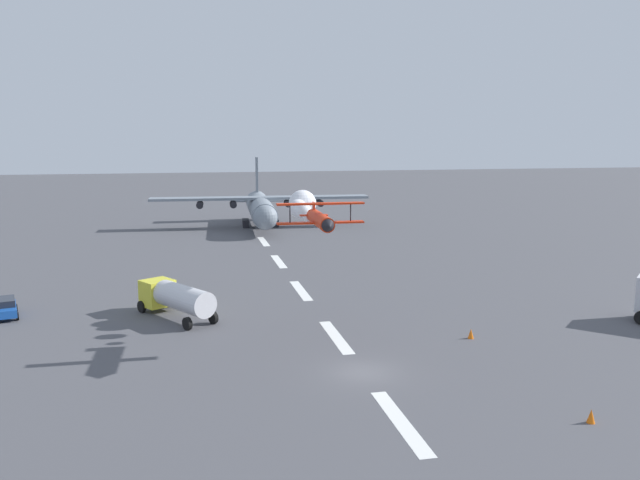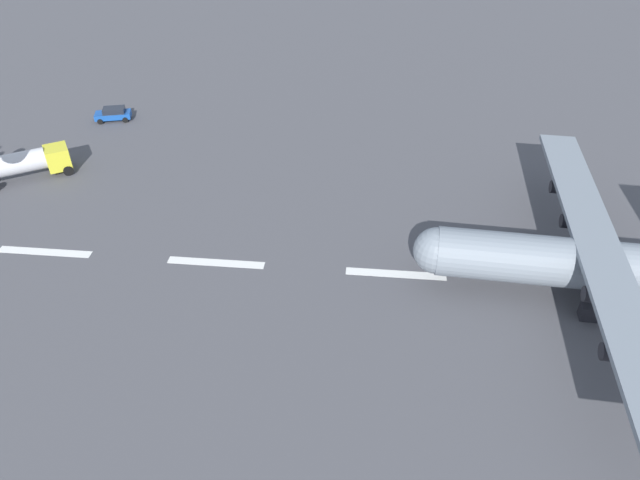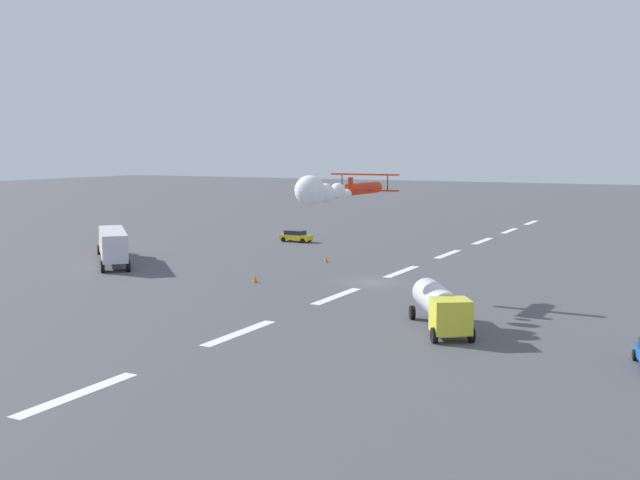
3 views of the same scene
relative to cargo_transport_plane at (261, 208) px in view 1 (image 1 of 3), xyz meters
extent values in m
plane|color=#4C4C51|center=(-64.39, 1.22, -3.29)|extent=(440.00, 440.00, 0.00)
cube|color=white|center=(-71.72, 1.22, -3.28)|extent=(8.00, 0.90, 0.01)
cube|color=white|center=(-57.05, 1.22, -3.28)|extent=(8.00, 0.90, 0.01)
cube|color=white|center=(-42.38, 1.22, -3.28)|extent=(8.00, 0.90, 0.01)
cube|color=white|center=(-27.71, 1.22, -3.28)|extent=(8.00, 0.90, 0.01)
cube|color=white|center=(-13.04, 1.22, -3.28)|extent=(8.00, 0.90, 0.01)
cylinder|color=gray|center=(0.96, -0.05, -0.21)|extent=(22.54, 5.01, 3.75)
sphere|color=gray|center=(-10.21, 0.58, -0.21)|extent=(3.56, 3.56, 3.56)
cube|color=gray|center=(0.96, -0.05, 1.48)|extent=(5.16, 34.87, 0.40)
cylinder|color=black|center=(1.10, 9.51, 0.58)|extent=(2.46, 1.23, 1.10)
cylinder|color=black|center=(0.80, 4.30, 0.58)|extent=(2.46, 1.23, 1.10)
cylinder|color=black|center=(0.31, -4.37, 0.58)|extent=(2.46, 1.23, 1.10)
cylinder|color=black|center=(0.02, -9.57, 0.58)|extent=(2.46, 1.23, 1.10)
cube|color=gray|center=(10.33, -0.58, 4.66)|extent=(2.81, 0.46, 6.00)
cube|color=gray|center=(10.33, -0.58, 0.09)|extent=(2.50, 9.10, 0.24)
cube|color=black|center=(1.82, -2.48, -2.69)|extent=(3.25, 1.18, 1.20)
cube|color=black|center=(2.09, 2.26, -2.69)|extent=(3.25, 1.18, 1.20)
cylinder|color=red|center=(-58.82, 2.81, 5.73)|extent=(5.39, 1.10, 1.00)
cube|color=red|center=(-59.02, 2.81, 5.58)|extent=(0.76, 6.05, 0.12)
cube|color=red|center=(-59.02, 2.81, 6.89)|extent=(0.76, 6.05, 0.12)
cylinder|color=black|center=(-59.06, 0.70, 6.23)|extent=(0.08, 0.08, 1.31)
cylinder|color=black|center=(-58.98, 4.92, 6.23)|extent=(0.08, 0.08, 1.31)
cube|color=red|center=(-56.40, 2.76, 6.18)|extent=(0.70, 0.11, 1.10)
cube|color=red|center=(-56.40, 2.76, 5.78)|extent=(0.64, 2.01, 0.08)
cone|color=black|center=(-61.85, 2.86, 5.73)|extent=(0.72, 0.86, 0.85)
sphere|color=white|center=(-55.33, 2.99, 5.48)|extent=(0.70, 0.70, 0.70)
sphere|color=white|center=(-53.60, 3.01, 5.76)|extent=(1.25, 1.25, 1.25)
sphere|color=white|center=(-51.37, 3.02, 5.71)|extent=(1.48, 1.48, 1.48)
sphere|color=white|center=(-50.10, 2.43, 5.94)|extent=(2.27, 2.27, 2.27)
cube|color=yellow|center=(-47.06, 14.38, -1.69)|extent=(3.15, 3.21, 2.20)
cylinder|color=silver|center=(-50.52, 12.17, -1.44)|extent=(6.20, 5.00, 2.10)
cylinder|color=black|center=(-47.20, 15.71, -2.79)|extent=(1.02, 0.81, 1.00)
cylinder|color=black|center=(-53.03, 12.00, -2.79)|extent=(1.02, 0.81, 1.00)
cylinder|color=black|center=(-45.91, 13.69, -2.79)|extent=(1.02, 0.81, 1.00)
cylinder|color=black|center=(-51.74, 9.97, -2.79)|extent=(1.02, 0.81, 1.00)
cube|color=#194CA5|center=(-46.33, 26.66, -2.64)|extent=(4.41, 2.79, 0.65)
cube|color=#1E232D|center=(-46.13, 26.72, -2.04)|extent=(2.79, 2.23, 0.55)
cylinder|color=black|center=(-47.48, 25.43, -2.97)|extent=(0.67, 0.38, 0.64)
cylinder|color=black|center=(-44.72, 26.16, -2.97)|extent=(0.67, 0.38, 0.64)
cone|color=orange|center=(-73.89, -8.44, -2.91)|extent=(0.44, 0.44, 0.75)
cone|color=orange|center=(-59.47, -8.41, -2.91)|extent=(0.44, 0.44, 0.75)
camera|label=1|loc=(-101.97, 11.92, 11.58)|focal=36.31mm
camera|label=2|loc=(-15.54, -35.18, 26.79)|focal=32.89mm
camera|label=3|loc=(-0.12, 29.47, 8.99)|focal=43.22mm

